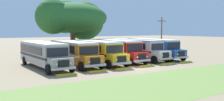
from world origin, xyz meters
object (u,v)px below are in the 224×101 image
Objects in this scene: parked_bus_slot_3 at (116,49)px; parked_bus_slot_5 at (153,47)px; parked_bus_slot_4 at (135,48)px; utility_pole at (162,35)px; parked_bus_slot_1 at (73,52)px; parked_bus_slot_2 at (97,51)px; parked_bus_slot_0 at (43,53)px; broad_shade_tree at (72,18)px.

parked_bus_slot_3 is 1.00× the size of parked_bus_slot_5.
utility_pole is at bearing 100.97° from parked_bus_slot_4.
utility_pole is (16.52, 2.06, 1.75)m from parked_bus_slot_1.
parked_bus_slot_1 and parked_bus_slot_5 have the same top height.
parked_bus_slot_5 is 1.76× the size of utility_pole.
parked_bus_slot_5 is at bearing 94.38° from parked_bus_slot_2.
parked_bus_slot_2 is 1.00× the size of parked_bus_slot_5.
utility_pole is (10.01, 1.59, 1.75)m from parked_bus_slot_3.
parked_bus_slot_5 is (3.52, 0.08, 0.00)m from parked_bus_slot_4.
parked_bus_slot_5 is at bearing 91.21° from parked_bus_slot_0.
parked_bus_slot_2 is at bearing -170.59° from utility_pole.
utility_pole is at bearing 99.20° from parked_bus_slot_1.
broad_shade_tree is at bearing 171.09° from parked_bus_slot_2.
parked_bus_slot_0 is 15.91m from broad_shade_tree.
parked_bus_slot_5 is (9.99, 0.49, 0.00)m from parked_bus_slot_2.
parked_bus_slot_3 is at bearing -171.00° from utility_pole.
parked_bus_slot_4 is (13.32, 0.38, 0.00)m from parked_bus_slot_0.
parked_bus_slot_3 and parked_bus_slot_5 have the same top height.
parked_bus_slot_0 is at bearing -84.76° from parked_bus_slot_3.
utility_pole reaches higher than parked_bus_slot_1.
parked_bus_slot_0 is 1.00× the size of parked_bus_slot_1.
parked_bus_slot_3 is at bearing -84.56° from broad_shade_tree.
parked_bus_slot_3 is 1.76× the size of utility_pole.
parked_bus_slot_4 is 13.36m from broad_shade_tree.
broad_shade_tree is 2.07× the size of utility_pole.
parked_bus_slot_0 is 1.00× the size of parked_bus_slot_2.
utility_pole is (3.39, 1.73, 1.75)m from parked_bus_slot_5.
parked_bus_slot_2 is (3.14, -0.15, 0.00)m from parked_bus_slot_1.
parked_bus_slot_2 is 10.01m from parked_bus_slot_5.
parked_bus_slot_1 is 16.74m from utility_pole.
utility_pole reaches higher than parked_bus_slot_5.
parked_bus_slot_3 is (10.22, 0.61, 0.00)m from parked_bus_slot_0.
parked_bus_slot_4 is (6.47, 0.40, 0.00)m from parked_bus_slot_2.
utility_pole reaches higher than parked_bus_slot_3.
parked_bus_slot_3 is at bearing -97.97° from parked_bus_slot_4.
parked_bus_slot_0 is at bearing -126.74° from broad_shade_tree.
utility_pole is (6.91, 1.81, 1.75)m from parked_bus_slot_4.
parked_bus_slot_1 is (3.71, 0.14, 0.00)m from parked_bus_slot_0.
parked_bus_slot_1 is 13.14m from parked_bus_slot_5.
utility_pole is at bearing 95.83° from parked_bus_slot_0.
parked_bus_slot_5 is at bearing 87.61° from parked_bus_slot_4.
parked_bus_slot_0 and parked_bus_slot_1 have the same top height.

